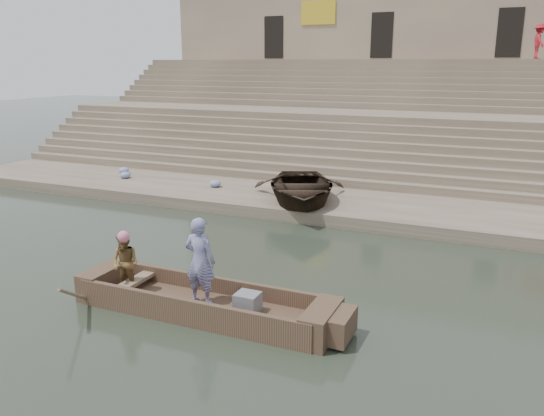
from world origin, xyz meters
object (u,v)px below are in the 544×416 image
Objects in this scene: standing_man at (200,261)px; pedestrian at (539,41)px; main_rowboat at (204,308)px; rowing_man at (125,263)px; beached_rowboat at (301,187)px; television at (247,303)px.

pedestrian is (6.24, 22.93, 4.93)m from standing_man.
main_rowboat is 2.89× the size of pedestrian.
rowing_man is 24.97m from pedestrian.
pedestrian is (7.20, 14.70, 5.18)m from beached_rowboat.
main_rowboat is 1.03m from standing_man.
main_rowboat is at bearing -105.77° from beached_rowboat.
television is 0.27× the size of pedestrian.
television is 0.10× the size of beached_rowboat.
standing_man is at bearing -106.12° from beached_rowboat.
television reaches higher than main_rowboat.
beached_rowboat is at bearing 97.02° from main_rowboat.
beached_rowboat is at bearing 82.51° from rowing_man.
beached_rowboat is 2.69× the size of pedestrian.
television is (1.00, 0.00, 0.31)m from main_rowboat.
pedestrian reaches higher than television.
television is 8.49m from beached_rowboat.
pedestrian reaches higher than standing_man.
television is at bearing -99.03° from beached_rowboat.
rowing_man is at bearing -177.12° from television.
main_rowboat is at bearing 165.80° from standing_man.
beached_rowboat is at bearing 103.76° from television.
main_rowboat is 1.97m from rowing_man.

